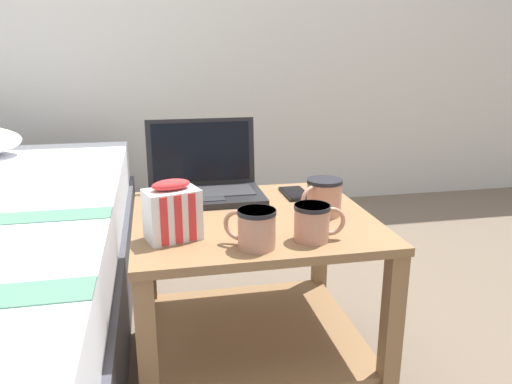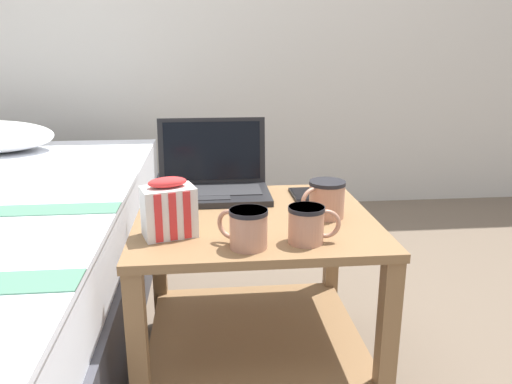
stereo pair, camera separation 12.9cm
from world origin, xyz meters
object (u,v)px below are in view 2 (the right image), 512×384
Objects in this scene: mug_front_left at (247,226)px; mug_front_right at (326,197)px; laptop at (213,180)px; snack_bag at (169,209)px; mug_mid_center at (308,222)px; cell_phone at (303,195)px.

mug_front_right is (0.23, 0.19, 0.00)m from mug_front_left.
laptop is 2.92× the size of mug_front_left.
snack_bag reaches higher than mug_front_left.
mug_front_left is at bearing -173.84° from mug_mid_center.
mug_mid_center is at bearing -116.18° from mug_front_right.
mug_mid_center is 0.38m from cell_phone.
mug_front_left is at bearing -26.91° from snack_bag.
laptop is 0.38m from mug_front_right.
mug_front_left is 0.44m from cell_phone.
laptop is 2.61× the size of mug_front_right.
snack_bag is 1.05× the size of cell_phone.
mug_front_left is 0.94× the size of mug_mid_center.
mug_front_right is at bearing 13.21° from snack_bag.
laptop is at bearing 99.14° from mug_front_left.
cell_phone is at bearing 37.20° from snack_bag.
mug_mid_center is (0.14, 0.02, -0.00)m from mug_front_left.
laptop reaches higher than snack_bag.
mug_front_right is 0.21m from cell_phone.
mug_mid_center reaches higher than cell_phone.
mug_front_left is at bearing -80.86° from laptop.
snack_bag is (-0.11, -0.34, 0.02)m from laptop.
mug_front_right is at bearing 63.82° from mug_mid_center.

